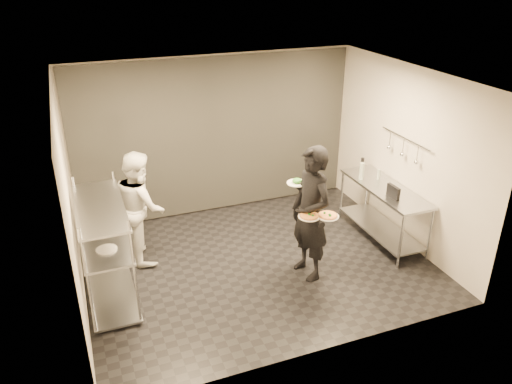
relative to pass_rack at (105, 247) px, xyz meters
name	(u,v)px	position (x,y,z in m)	size (l,w,h in m)	color
room_shell	(231,151)	(2.15, 1.18, 0.63)	(5.00, 4.00, 2.80)	black
pass_rack	(105,247)	(0.00, 0.00, 0.00)	(0.60, 1.60, 1.50)	#B9BCC0
prep_counter	(383,204)	(4.33, 0.00, -0.14)	(0.60, 1.80, 0.92)	#B9BCC0
utensil_rail	(404,148)	(4.58, 0.00, 0.78)	(0.07, 1.20, 0.31)	#B9BCC0
waiter	(311,214)	(2.75, -0.51, 0.21)	(0.72, 0.47, 1.97)	black
chef	(140,206)	(0.60, 0.82, 0.09)	(0.84, 0.65, 1.72)	silver
pizza_plate_near	(309,216)	(2.63, -0.69, 0.30)	(0.30, 0.30, 0.05)	silver
pizza_plate_far	(328,215)	(2.87, -0.76, 0.30)	(0.30, 0.30, 0.05)	silver
salad_plate	(297,182)	(2.67, -0.20, 0.59)	(0.29, 0.29, 0.07)	silver
pos_monitor	(393,192)	(4.21, -0.36, 0.25)	(0.05, 0.27, 0.19)	black
bottle_green	(362,171)	(4.14, 0.42, 0.29)	(0.08, 0.08, 0.28)	#99A79A
bottle_clear	(379,174)	(4.39, 0.30, 0.24)	(0.05, 0.05, 0.18)	#99A79A
bottle_dark	(362,163)	(4.39, 0.80, 0.25)	(0.06, 0.06, 0.19)	black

